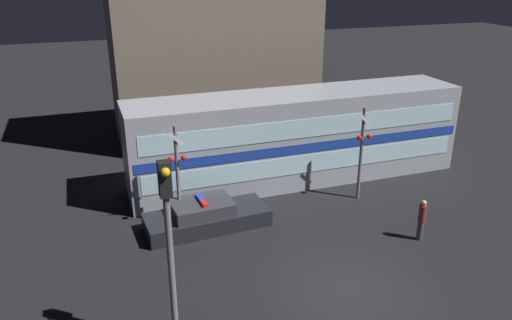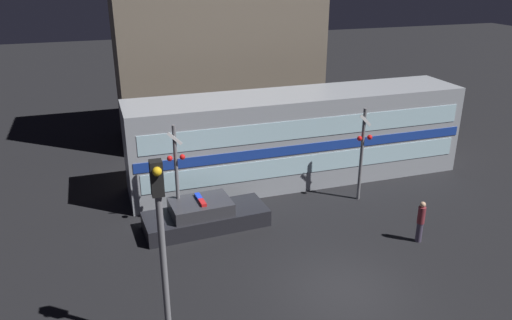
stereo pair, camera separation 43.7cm
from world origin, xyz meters
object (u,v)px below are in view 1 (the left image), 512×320
traffic_light_corner (169,239)px  train (297,137)px  crossing_signal_near (362,150)px  police_car (206,216)px  pedestrian (421,220)px

traffic_light_corner → train: bearing=50.8°
crossing_signal_near → police_car: bearing=-177.7°
train → pedestrian: train is taller
police_car → train: bearing=28.4°
pedestrian → train: bearing=106.8°
pedestrian → crossing_signal_near: (-0.37, 3.93, 1.44)m
police_car → traffic_light_corner: size_ratio=0.90×
pedestrian → traffic_light_corner: 10.48m
police_car → pedestrian: (7.42, -3.64, 0.38)m
train → crossing_signal_near: (1.72, -2.99, 0.17)m
pedestrian → police_car: bearing=153.8°
pedestrian → traffic_light_corner: traffic_light_corner is taller
train → police_car: train is taller
train → police_car: 6.46m
crossing_signal_near → traffic_light_corner: bearing=-145.5°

